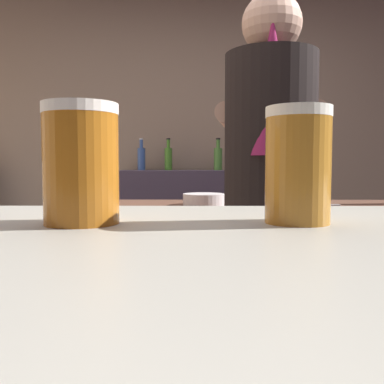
{
  "coord_description": "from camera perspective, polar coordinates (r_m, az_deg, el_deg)",
  "views": [
    {
      "loc": [
        -0.01,
        -1.44,
        1.12
      ],
      "look_at": [
        -0.02,
        -0.75,
        1.07
      ],
      "focal_mm": 39.21,
      "sensor_mm": 36.0,
      "label": 1
    }
  ],
  "objects": [
    {
      "name": "wall_back",
      "position": [
        3.65,
        0.73,
        7.59
      ],
      "size": [
        5.2,
        0.1,
        2.7
      ],
      "primitive_type": "cube",
      "color": "gray",
      "rests_on": "ground"
    },
    {
      "name": "prep_counter",
      "position": [
        2.15,
        10.49,
        -13.95
      ],
      "size": [
        2.1,
        0.6,
        0.92
      ],
      "primitive_type": "cube",
      "color": "brown",
      "rests_on": "ground"
    },
    {
      "name": "back_shelf",
      "position": [
        3.42,
        -2.68,
        -5.95
      ],
      "size": [
        0.84,
        0.36,
        1.06
      ],
      "primitive_type": "cube",
      "color": "#3C3243",
      "rests_on": "ground"
    },
    {
      "name": "bartender",
      "position": [
        1.59,
        10.53,
        -0.05
      ],
      "size": [
        0.46,
        0.53,
        1.74
      ],
      "rotation": [
        0.0,
        0.0,
        1.43
      ],
      "color": "#242C3E",
      "rests_on": "ground"
    },
    {
      "name": "mixing_bowl",
      "position": [
        2.02,
        1.6,
        -1.01
      ],
      "size": [
        0.2,
        0.2,
        0.06
      ],
      "primitive_type": "cylinder",
      "color": "silver",
      "rests_on": "prep_counter"
    },
    {
      "name": "chefs_knife",
      "position": [
        2.06,
        16.26,
        -1.74
      ],
      "size": [
        0.24,
        0.03,
        0.01
      ],
      "primitive_type": "cube",
      "rotation": [
        0.0,
        0.0,
        0.0
      ],
      "color": "silver",
      "rests_on": "prep_counter"
    },
    {
      "name": "pint_glass_near",
      "position": [
        0.49,
        14.2,
        3.54
      ],
      "size": [
        0.07,
        0.07,
        0.13
      ],
      "color": "#B37426",
      "rests_on": "bar_counter"
    },
    {
      "name": "pint_glass_far",
      "position": [
        0.48,
        -14.84,
        3.7
      ],
      "size": [
        0.08,
        0.08,
        0.13
      ],
      "color": "#AE6119",
      "rests_on": "bar_counter"
    },
    {
      "name": "bottle_olive_oil",
      "position": [
        3.44,
        -6.9,
        4.65
      ],
      "size": [
        0.06,
        0.06,
        0.26
      ],
      "color": "#3A5A9F",
      "rests_on": "back_shelf"
    },
    {
      "name": "bottle_hot_sauce",
      "position": [
        3.43,
        -3.23,
        4.68
      ],
      "size": [
        0.06,
        0.06,
        0.26
      ],
      "color": "#468729",
      "rests_on": "back_shelf"
    },
    {
      "name": "bottle_soy",
      "position": [
        3.38,
        3.56,
        4.67
      ],
      "size": [
        0.07,
        0.07,
        0.26
      ],
      "color": "#487F34",
      "rests_on": "back_shelf"
    }
  ]
}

